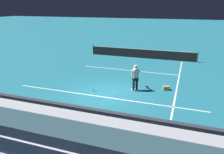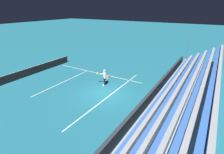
{
  "view_description": "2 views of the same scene",
  "coord_description": "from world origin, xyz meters",
  "px_view_note": "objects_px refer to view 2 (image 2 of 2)",
  "views": [
    {
      "loc": [
        4.52,
        -11.8,
        5.3
      ],
      "look_at": [
        0.49,
        -0.31,
        1.27
      ],
      "focal_mm": 35.0,
      "sensor_mm": 36.0,
      "label": 1
    },
    {
      "loc": [
        -12.23,
        -8.17,
        7.7
      ],
      "look_at": [
        1.44,
        0.16,
        1.2
      ],
      "focal_mm": 28.0,
      "sensor_mm": 36.0,
      "label": 2
    }
  ],
  "objects_px": {
    "tennis_ball_toward_net": "(38,98)",
    "tennis_net": "(35,70)",
    "tennis_player": "(104,77)",
    "water_bottle": "(98,97)",
    "tennis_ball_stray_back": "(54,94)",
    "tennis_ball_on_baseline": "(110,91)",
    "tennis_ball_near_player": "(75,80)",
    "ball_box_cardboard": "(108,77)"
  },
  "relations": [
    {
      "from": "tennis_ball_toward_net",
      "to": "tennis_net",
      "type": "xyz_separation_m",
      "value": [
        3.85,
        5.54,
        0.46
      ]
    },
    {
      "from": "tennis_player",
      "to": "water_bottle",
      "type": "bearing_deg",
      "value": -157.66
    },
    {
      "from": "tennis_ball_toward_net",
      "to": "tennis_player",
      "type": "bearing_deg",
      "value": -34.07
    },
    {
      "from": "tennis_ball_stray_back",
      "to": "tennis_ball_on_baseline",
      "type": "bearing_deg",
      "value": -51.83
    },
    {
      "from": "tennis_player",
      "to": "tennis_net",
      "type": "bearing_deg",
      "value": 99.58
    },
    {
      "from": "tennis_ball_toward_net",
      "to": "water_bottle",
      "type": "distance_m",
      "value": 5.51
    },
    {
      "from": "tennis_net",
      "to": "tennis_ball_near_player",
      "type": "bearing_deg",
      "value": -80.01
    },
    {
      "from": "tennis_player",
      "to": "tennis_ball_near_player",
      "type": "bearing_deg",
      "value": 98.92
    },
    {
      "from": "ball_box_cardboard",
      "to": "tennis_ball_toward_net",
      "type": "height_order",
      "value": "ball_box_cardboard"
    },
    {
      "from": "tennis_ball_toward_net",
      "to": "tennis_ball_on_baseline",
      "type": "bearing_deg",
      "value": -47.43
    },
    {
      "from": "tennis_ball_toward_net",
      "to": "tennis_net",
      "type": "height_order",
      "value": "tennis_net"
    },
    {
      "from": "tennis_player",
      "to": "tennis_ball_stray_back",
      "type": "relative_size",
      "value": 25.98
    },
    {
      "from": "tennis_player",
      "to": "tennis_ball_near_player",
      "type": "xyz_separation_m",
      "value": [
        -0.56,
        3.54,
        -0.86
      ]
    },
    {
      "from": "tennis_player",
      "to": "tennis_ball_toward_net",
      "type": "height_order",
      "value": "tennis_player"
    },
    {
      "from": "tennis_ball_near_player",
      "to": "ball_box_cardboard",
      "type": "bearing_deg",
      "value": -48.33
    },
    {
      "from": "ball_box_cardboard",
      "to": "tennis_ball_stray_back",
      "type": "xyz_separation_m",
      "value": [
        -6.08,
        2.14,
        -0.1
      ]
    },
    {
      "from": "tennis_player",
      "to": "tennis_ball_toward_net",
      "type": "bearing_deg",
      "value": 145.93
    },
    {
      "from": "tennis_player",
      "to": "water_bottle",
      "type": "distance_m",
      "value": 2.8
    },
    {
      "from": "tennis_ball_stray_back",
      "to": "water_bottle",
      "type": "height_order",
      "value": "water_bottle"
    },
    {
      "from": "tennis_player",
      "to": "tennis_ball_near_player",
      "type": "height_order",
      "value": "tennis_player"
    },
    {
      "from": "ball_box_cardboard",
      "to": "tennis_ball_stray_back",
      "type": "bearing_deg",
      "value": 160.63
    },
    {
      "from": "tennis_ball_on_baseline",
      "to": "water_bottle",
      "type": "height_order",
      "value": "water_bottle"
    },
    {
      "from": "tennis_player",
      "to": "ball_box_cardboard",
      "type": "height_order",
      "value": "tennis_player"
    },
    {
      "from": "tennis_player",
      "to": "tennis_ball_stray_back",
      "type": "xyz_separation_m",
      "value": [
        -4.18,
        2.92,
        -0.86
      ]
    },
    {
      "from": "tennis_ball_near_player",
      "to": "tennis_ball_on_baseline",
      "type": "xyz_separation_m",
      "value": [
        -0.34,
        -4.8,
        0.0
      ]
    },
    {
      "from": "ball_box_cardboard",
      "to": "tennis_ball_on_baseline",
      "type": "relative_size",
      "value": 6.06
    },
    {
      "from": "tennis_ball_toward_net",
      "to": "tennis_ball_on_baseline",
      "type": "xyz_separation_m",
      "value": [
        4.51,
        -4.91,
        0.0
      ]
    },
    {
      "from": "tennis_player",
      "to": "tennis_net",
      "type": "distance_m",
      "value": 9.33
    },
    {
      "from": "tennis_ball_near_player",
      "to": "tennis_net",
      "type": "xyz_separation_m",
      "value": [
        -1.0,
        5.65,
        0.46
      ]
    },
    {
      "from": "water_bottle",
      "to": "tennis_net",
      "type": "relative_size",
      "value": 0.02
    },
    {
      "from": "tennis_player",
      "to": "tennis_ball_near_player",
      "type": "distance_m",
      "value": 3.69
    },
    {
      "from": "tennis_ball_stray_back",
      "to": "tennis_ball_toward_net",
      "type": "distance_m",
      "value": 1.43
    },
    {
      "from": "tennis_ball_on_baseline",
      "to": "water_bottle",
      "type": "distance_m",
      "value": 1.62
    },
    {
      "from": "tennis_ball_near_player",
      "to": "tennis_ball_toward_net",
      "type": "xyz_separation_m",
      "value": [
        -4.85,
        0.11,
        0.0
      ]
    },
    {
      "from": "ball_box_cardboard",
      "to": "tennis_net",
      "type": "bearing_deg",
      "value": 112.32
    },
    {
      "from": "tennis_ball_near_player",
      "to": "tennis_ball_on_baseline",
      "type": "bearing_deg",
      "value": -94.01
    },
    {
      "from": "tennis_ball_on_baseline",
      "to": "tennis_net",
      "type": "height_order",
      "value": "tennis_net"
    },
    {
      "from": "tennis_net",
      "to": "tennis_player",
      "type": "bearing_deg",
      "value": -80.42
    },
    {
      "from": "tennis_player",
      "to": "tennis_net",
      "type": "height_order",
      "value": "tennis_player"
    },
    {
      "from": "ball_box_cardboard",
      "to": "water_bottle",
      "type": "xyz_separation_m",
      "value": [
        -4.39,
        -1.81,
        -0.02
      ]
    },
    {
      "from": "ball_box_cardboard",
      "to": "tennis_ball_near_player",
      "type": "xyz_separation_m",
      "value": [
        -2.46,
        2.76,
        -0.1
      ]
    },
    {
      "from": "tennis_ball_toward_net",
      "to": "tennis_ball_near_player",
      "type": "bearing_deg",
      "value": -1.3
    }
  ]
}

